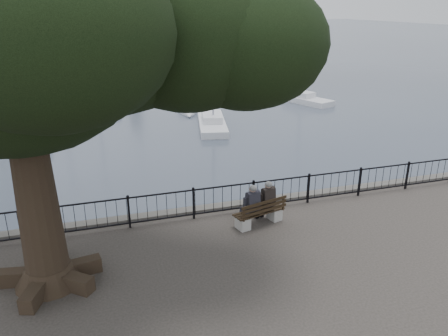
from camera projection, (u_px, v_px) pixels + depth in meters
name	position (u px, v px, depth m)	size (l,w,h in m)	color
harbor	(220.00, 221.00, 14.76)	(260.00, 260.00, 1.20)	#474543
railing	(224.00, 198.00, 13.94)	(22.06, 0.06, 1.00)	black
bench	(260.00, 215.00, 13.39)	(1.73, 0.90, 0.88)	gray
person_left	(250.00, 207.00, 13.19)	(0.51, 0.75, 1.39)	black
person_right	(265.00, 202.00, 13.47)	(0.51, 0.75, 1.39)	black
tree	(54.00, 26.00, 8.95)	(11.08, 7.74, 9.05)	black
lion_monument	(130.00, 45.00, 56.60)	(6.35, 6.35, 9.27)	#474543
sailboat_a	(27.00, 138.00, 24.59)	(2.95, 5.56, 10.80)	silver
sailboat_b	(98.00, 105.00, 32.34)	(2.96, 6.05, 12.62)	silver
sailboat_c	(212.00, 121.00, 27.94)	(2.81, 6.08, 12.00)	silver
sailboat_d	(299.00, 98.00, 35.14)	(3.73, 6.10, 9.75)	silver
sailboat_f	(137.00, 77.00, 44.76)	(3.03, 5.26, 10.95)	silver
sailboat_g	(214.00, 75.00, 46.50)	(2.93, 5.34, 10.19)	silver
sailboat_h	(59.00, 77.00, 44.31)	(1.96, 5.99, 13.75)	silver
sailboat_i	(62.00, 87.00, 39.65)	(3.00, 5.43, 10.48)	silver
far_shore	(232.00, 22.00, 88.95)	(30.00, 8.60, 9.18)	#2F2B27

